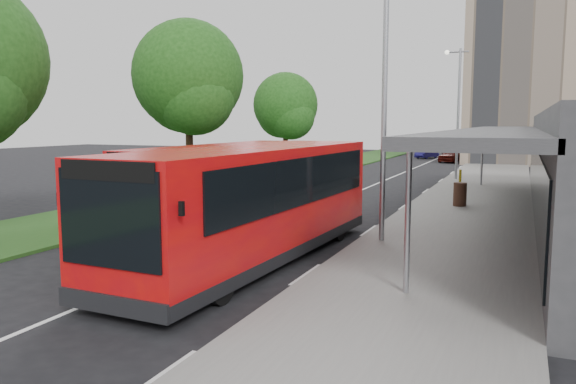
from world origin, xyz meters
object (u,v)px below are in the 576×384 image
tree_mid (189,83)px  litter_bin (460,194)px  car_far (427,153)px  bus_second (228,184)px  lamp_post_near (382,86)px  car_near (451,155)px  bollard (460,177)px  lamp_post_far (457,105)px  bus_main (254,203)px  tree_far (286,109)px

tree_mid → litter_bin: size_ratio=8.68×
car_far → litter_bin: bearing=-58.8°
tree_mid → bus_second: size_ratio=0.84×
lamp_post_near → car_far: lamp_post_near is taller
bus_second → car_near: (3.61, 36.11, -0.80)m
bus_second → bollard: bus_second is taller
lamp_post_far → bus_main: lamp_post_far is taller
lamp_post_near → bus_second: (-5.80, 1.17, -3.25)m
bus_second → bollard: (6.51, 15.05, -0.88)m
bus_main → litter_bin: size_ratio=10.95×
lamp_post_near → lamp_post_far: bearing=90.0°
bollard → tree_far: bearing=166.5°
car_far → tree_mid: bearing=-79.5°
litter_bin → car_far: bearing=101.2°
tree_far → litter_bin: (12.65, -10.94, -3.90)m
lamp_post_far → litter_bin: size_ratio=8.10×
tree_far → car_near: bearing=63.9°
car_far → bus_main: bearing=-66.6°
tree_mid → litter_bin: (12.65, 1.06, -4.89)m
lamp_post_near → car_far: size_ratio=2.52×
lamp_post_near → car_near: (-2.19, 37.28, -4.05)m
bus_second → car_near: bearing=84.8°
lamp_post_near → car_far: bearing=97.0°
lamp_post_far → bus_second: (-5.80, -18.83, -3.25)m
litter_bin → car_far: litter_bin is taller
litter_bin → car_near: (-3.71, 29.17, 0.02)m
lamp_post_near → tree_far: bearing=120.3°
tree_far → bus_second: (5.33, -17.88, -3.07)m
bus_second → litter_bin: bearing=44.0°
tree_mid → bus_second: 8.92m
lamp_post_far → litter_bin: (1.52, -11.89, -4.07)m
tree_far → lamp_post_far: bearing=4.9°
lamp_post_near → bus_second: bearing=168.6°
bus_main → bus_second: bus_main is taller
bus_second → bollard: size_ratio=11.44×
lamp_post_near → car_near: 37.56m
tree_far → bus_main: bearing=-69.0°
lamp_post_far → bus_second: size_ratio=0.79×
bus_second → bollard: bearing=67.1°
bollard → tree_mid: bearing=-142.3°
lamp_post_far → litter_bin: lamp_post_far is taller
car_near → car_far: 5.84m
litter_bin → car_near: car_near is taller
lamp_post_near → lamp_post_far: 20.00m
tree_far → car_near: tree_far is taller
lamp_post_far → bollard: size_ratio=8.99×
car_near → tree_far: bearing=-105.7°
litter_bin → bus_main: bearing=-109.7°
car_near → bus_main: bearing=-80.1°
car_near → car_far: car_near is taller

